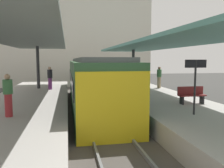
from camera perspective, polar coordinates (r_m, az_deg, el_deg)
ground_plane at (r=11.41m, az=-2.60°, el=-10.32°), size 80.00×80.00×0.00m
platform_left at (r=11.39m, az=-22.10°, el=-8.18°), size 4.40×28.00×1.00m
platform_right at (r=12.39m, az=15.18°, el=-6.82°), size 4.40×28.00×1.00m
track_ballast at (r=11.38m, az=-2.60°, el=-9.84°), size 3.20×28.00×0.20m
rail_near_side at (r=11.26m, az=-6.28°, el=-9.14°), size 0.08×28.00×0.14m
rail_far_side at (r=11.46m, az=1.01°, el=-8.84°), size 0.08×28.00×0.14m
commuter_train at (r=14.82m, az=-4.77°, el=0.26°), size 2.78×13.68×3.10m
canopy_left at (r=12.48m, az=-21.53°, el=10.51°), size 4.18×21.00×3.40m
canopy_right at (r=13.39m, az=12.94°, el=9.55°), size 4.18×21.00×3.19m
platform_bench at (r=12.30m, az=19.00°, el=-2.46°), size 1.40×0.41×0.86m
platform_sign at (r=9.74m, az=19.88°, el=2.23°), size 0.90×0.08×2.21m
passenger_near_bench at (r=18.45m, az=11.55°, el=1.72°), size 0.36×0.36×1.67m
passenger_mid_platform at (r=17.81m, az=-15.07°, el=1.52°), size 0.36×0.36×1.69m
passenger_far_end at (r=9.78m, az=-24.28°, el=-2.40°), size 0.36×0.36×1.67m
station_building_backdrop at (r=30.95m, az=-8.56°, el=10.17°), size 18.00×6.00×11.00m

